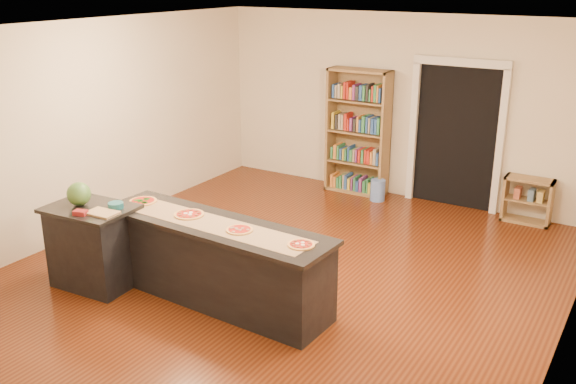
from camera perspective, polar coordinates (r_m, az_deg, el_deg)
The scene contains 16 objects.
room at distance 6.96m, azimuth -0.86°, elevation 2.66°, with size 6.00×7.00×2.80m.
doorway at distance 9.73m, azimuth 14.75°, elevation 5.58°, with size 1.40×0.09×2.21m.
kitchen_island at distance 6.88m, azimuth -6.48°, elevation -6.15°, with size 2.69×0.73×0.89m.
side_counter at distance 7.47m, azimuth -16.88°, elevation -4.59°, with size 0.94×0.69×0.93m.
bookshelf at distance 10.12m, azimuth 6.22°, elevation 5.31°, with size 0.98×0.35×1.96m, color #957548.
low_shelf at distance 9.58m, azimuth 20.51°, elevation -0.70°, with size 0.65×0.28×0.65m, color #957548.
waste_bin at distance 9.98m, azimuth 7.98°, elevation 0.17°, with size 0.23×0.23×0.33m, color #6288DC.
kraft_paper at distance 6.69m, azimuth -6.78°, elevation -2.80°, with size 2.33×0.42×0.00m, color olive.
watermelon at distance 7.35m, azimuth -18.10°, elevation -0.17°, with size 0.26×0.26×0.26m, color #144214.
cutting_board at distance 7.06m, azimuth -16.20°, elevation -1.79°, with size 0.33×0.22×0.02m, color tan.
package_red at distance 7.09m, azimuth -17.97°, elevation -1.76°, with size 0.14×0.10×0.05m, color maroon.
package_teal at distance 7.18m, azimuth -15.06°, elevation -1.16°, with size 0.17×0.17×0.06m, color #195966.
pizza_a at distance 7.43m, azimuth -12.76°, elevation -0.79°, with size 0.31×0.31×0.02m.
pizza_b at distance 6.94m, azimuth -8.79°, elevation -1.97°, with size 0.31×0.31×0.02m.
pizza_c at distance 6.47m, azimuth -4.34°, elevation -3.36°, with size 0.27×0.27×0.02m.
pizza_d at distance 6.11m, azimuth 1.17°, elevation -4.70°, with size 0.26×0.26×0.02m.
Camera 1 is at (3.56, -5.65, 3.36)m, focal length 40.00 mm.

